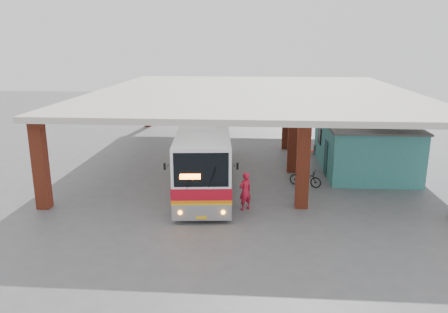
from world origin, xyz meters
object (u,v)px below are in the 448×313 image
coach_bus (205,150)px  motorcycle (305,178)px  pedestrian (245,191)px  red_chair (313,150)px

coach_bus → motorcycle: coach_bus is taller
motorcycle → pedestrian: (-3.27, -3.71, 0.45)m
motorcycle → red_chair: size_ratio=2.53×
coach_bus → red_chair: bearing=38.4°
coach_bus → motorcycle: bearing=-10.5°
motorcycle → red_chair: motorcycle is taller
coach_bus → pedestrian: bearing=-65.3°
motorcycle → pedestrian: size_ratio=0.98×
motorcycle → red_chair: 7.37m
motorcycle → pedestrian: pedestrian is taller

